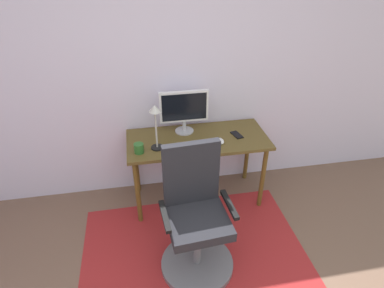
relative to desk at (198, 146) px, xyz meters
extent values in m
cube|color=silver|center=(-0.27, 0.36, 0.66)|extent=(6.00, 0.10, 2.60)
cube|color=maroon|center=(-0.16, -0.74, -0.64)|extent=(1.91, 1.42, 0.01)
cube|color=brown|center=(0.00, 0.00, 0.07)|extent=(1.33, 0.59, 0.03)
cylinder|color=brown|center=(-0.60, -0.23, -0.30)|extent=(0.04, 0.04, 0.70)
cylinder|color=brown|center=(0.60, -0.23, -0.30)|extent=(0.04, 0.04, 0.70)
cylinder|color=brown|center=(-0.60, 0.23, -0.30)|extent=(0.04, 0.04, 0.70)
cylinder|color=brown|center=(0.60, 0.23, -0.30)|extent=(0.04, 0.04, 0.70)
cylinder|color=#B2B2B7|center=(-0.10, 0.15, 0.09)|extent=(0.18, 0.18, 0.01)
cylinder|color=#B2B2B7|center=(-0.10, 0.15, 0.15)|extent=(0.04, 0.04, 0.10)
cube|color=white|center=(-0.10, 0.15, 0.35)|extent=(0.46, 0.04, 0.30)
cube|color=black|center=(-0.10, 0.13, 0.35)|extent=(0.42, 0.00, 0.26)
cube|color=white|center=(-0.08, -0.15, 0.09)|extent=(0.43, 0.13, 0.02)
ellipsoid|color=white|center=(0.19, -0.11, 0.10)|extent=(0.06, 0.10, 0.03)
cylinder|color=#2C6527|center=(-0.55, -0.15, 0.13)|extent=(0.09, 0.09, 0.09)
cube|color=black|center=(0.38, -0.01, 0.09)|extent=(0.10, 0.15, 0.01)
cylinder|color=black|center=(-0.39, -0.11, 0.09)|extent=(0.11, 0.11, 0.01)
cylinder|color=beige|center=(-0.39, -0.11, 0.27)|extent=(0.02, 0.02, 0.35)
cone|color=beige|center=(-0.39, -0.11, 0.48)|extent=(0.10, 0.10, 0.06)
cylinder|color=slate|center=(-0.16, -0.84, -0.62)|extent=(0.60, 0.60, 0.05)
cylinder|color=slate|center=(-0.16, -0.84, -0.38)|extent=(0.06, 0.06, 0.42)
cube|color=#232328|center=(-0.16, -0.84, -0.13)|extent=(0.48, 0.48, 0.08)
cube|color=#232328|center=(-0.18, -0.64, 0.18)|extent=(0.43, 0.09, 0.53)
cube|color=black|center=(-0.41, -0.86, -0.02)|extent=(0.06, 0.32, 0.03)
cube|color=black|center=(0.08, -0.82, -0.02)|extent=(0.06, 0.32, 0.03)
camera|label=1|loc=(-0.52, -2.53, 1.62)|focal=29.81mm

